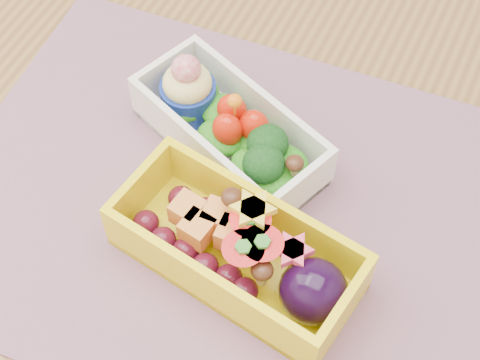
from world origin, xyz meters
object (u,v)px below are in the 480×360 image
at_px(placemat, 229,207).
at_px(bento_yellow, 241,251).
at_px(table, 236,279).
at_px(bento_white, 229,129).

bearing_deg(placemat, bento_yellow, -54.90).
height_order(table, placemat, placemat).
bearing_deg(bento_white, placemat, -42.66).
relative_size(table, bento_yellow, 5.85).
relative_size(table, bento_white, 6.23).
distance_m(placemat, bento_white, 0.07).
distance_m(table, placemat, 0.10).
xyz_separation_m(table, placemat, (-0.01, 0.01, 0.10)).
bearing_deg(bento_yellow, table, 131.79).
bearing_deg(table, bento_yellow, -57.25).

